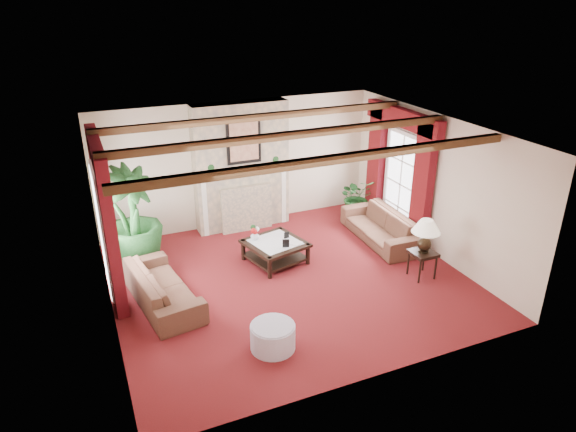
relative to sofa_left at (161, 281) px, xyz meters
name	(u,v)px	position (x,y,z in m)	size (l,w,h in m)	color
floor	(289,280)	(2.20, -0.18, -0.40)	(6.00, 6.00, 0.00)	#500E0F
ceiling	(290,132)	(2.20, -0.18, 2.30)	(6.00, 6.00, 0.00)	white
back_wall	(238,164)	(2.20, 2.57, 0.95)	(6.00, 0.02, 2.70)	beige
left_wall	(102,242)	(-0.80, -0.18, 0.95)	(0.02, 5.50, 2.70)	beige
right_wall	(435,186)	(5.20, -0.18, 0.95)	(0.02, 5.50, 2.70)	beige
ceiling_beams	(290,135)	(2.20, -0.18, 2.24)	(6.00, 3.00, 0.12)	#3C2513
fireplace	(239,102)	(2.20, 2.37, 2.30)	(2.00, 0.52, 2.70)	tan
french_door_left	(91,171)	(-0.77, 0.82, 1.73)	(0.10, 1.10, 2.16)	white
french_door_right	(406,133)	(5.17, 0.82, 1.73)	(0.10, 1.10, 2.16)	white
curtains_left	(95,144)	(-0.66, 0.82, 2.15)	(0.20, 2.40, 2.55)	#520B0B
curtains_right	(404,113)	(5.06, 0.82, 2.15)	(0.20, 2.40, 2.55)	#520B0B
sofa_left	(161,281)	(0.00, 0.00, 0.00)	(0.89, 2.09, 0.79)	#380F19
sofa_right	(381,222)	(4.57, 0.57, 0.01)	(0.69, 2.08, 0.80)	#380F19
potted_palm	(135,238)	(-0.19, 1.51, 0.13)	(1.95, 2.16, 1.06)	black
small_plant	(357,201)	(4.76, 1.86, -0.04)	(0.94, 1.02, 0.71)	black
coffee_table	(275,252)	(2.23, 0.55, -0.19)	(1.00, 1.00, 0.41)	black
side_table	(422,264)	(4.43, -1.01, -0.15)	(0.42, 0.42, 0.50)	black
ottoman	(273,337)	(1.23, -1.83, -0.21)	(0.65, 0.65, 0.38)	#ADA3B9
table_lamp	(425,236)	(4.43, -1.01, 0.42)	(0.50, 0.50, 0.64)	black
flower_vase	(255,236)	(1.92, 0.80, 0.10)	(0.18, 0.19, 0.17)	silver
book	(291,238)	(2.45, 0.32, 0.15)	(0.18, 0.13, 0.28)	black
photo_frame_a	(286,244)	(2.33, 0.26, 0.10)	(0.13, 0.02, 0.17)	black
photo_frame_b	(287,235)	(2.49, 0.61, 0.08)	(0.10, 0.02, 0.13)	black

